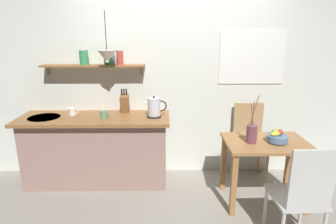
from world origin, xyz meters
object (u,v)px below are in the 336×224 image
object	(u,v)px
pendant_lamp	(107,56)
dining_table	(265,153)
dining_chair_near	(302,193)
twig_vase	(252,134)
dining_chair_far	(249,138)
fruit_bowl	(277,137)
coffee_mug_by_sink	(72,111)
electric_kettle	(154,108)
knife_block	(125,103)
coffee_mug_spare	(104,114)

from	to	relation	value
pendant_lamp	dining_table	bearing A→B (deg)	-13.34
dining_chair_near	twig_vase	world-z (taller)	twig_vase
twig_vase	dining_chair_far	bearing A→B (deg)	74.46
fruit_bowl	twig_vase	size ratio (longest dim) A/B	0.42
dining_table	coffee_mug_by_sink	size ratio (longest dim) A/B	6.88
pendant_lamp	coffee_mug_by_sink	bearing A→B (deg)	166.63
fruit_bowl	electric_kettle	size ratio (longest dim) A/B	0.81
fruit_bowl	twig_vase	distance (m)	0.29
electric_kettle	pendant_lamp	bearing A→B (deg)	-177.87
knife_block	dining_chair_near	bearing A→B (deg)	-38.03
twig_vase	coffee_mug_spare	xyz separation A→B (m)	(-1.66, 0.42, 0.09)
coffee_mug_by_sink	coffee_mug_spare	bearing A→B (deg)	-18.06
knife_block	coffee_mug_spare	distance (m)	0.33
fruit_bowl	dining_chair_far	bearing A→B (deg)	101.03
dining_chair_far	pendant_lamp	size ratio (longest dim) A/B	1.73
electric_kettle	coffee_mug_spare	size ratio (longest dim) A/B	2.18
twig_vase	pendant_lamp	xyz separation A→B (m)	(-1.58, 0.44, 0.78)
dining_chair_far	twig_vase	size ratio (longest dim) A/B	1.91
dining_table	knife_block	bearing A→B (deg)	158.93
dining_chair_near	electric_kettle	xyz separation A→B (m)	(-1.31, 1.14, 0.47)
dining_chair_far	knife_block	size ratio (longest dim) A/B	3.13
dining_table	dining_chair_near	xyz separation A→B (m)	(0.08, -0.70, -0.06)
dining_chair_far	fruit_bowl	size ratio (longest dim) A/B	4.56
coffee_mug_by_sink	coffee_mug_spare	world-z (taller)	same
electric_kettle	dining_chair_near	bearing A→B (deg)	-40.99
electric_kettle	coffee_mug_by_sink	world-z (taller)	electric_kettle
dining_chair_near	coffee_mug_by_sink	xyz separation A→B (m)	(-2.33, 1.24, 0.40)
electric_kettle	twig_vase	bearing A→B (deg)	-23.71
coffee_mug_by_sink	dining_table	bearing A→B (deg)	-13.35
fruit_bowl	dining_table	bearing A→B (deg)	171.06
twig_vase	fruit_bowl	bearing A→B (deg)	1.75
dining_chair_near	twig_vase	xyz separation A→B (m)	(-0.26, 0.68, 0.30)
twig_vase	knife_block	size ratio (longest dim) A/B	1.64
pendant_lamp	dining_chair_far	bearing A→B (deg)	5.18
electric_kettle	coffee_mug_by_sink	bearing A→B (deg)	174.58
fruit_bowl	electric_kettle	xyz separation A→B (m)	(-1.33, 0.45, 0.21)
dining_table	coffee_mug_spare	world-z (taller)	coffee_mug_spare
dining_chair_far	knife_block	bearing A→B (deg)	178.39
dining_table	dining_chair_far	world-z (taller)	dining_chair_far
dining_chair_far	coffee_mug_spare	size ratio (longest dim) A/B	8.08
coffee_mug_by_sink	coffee_mug_spare	distance (m)	0.44
twig_vase	coffee_mug_spare	world-z (taller)	twig_vase
dining_table	knife_block	world-z (taller)	knife_block
coffee_mug_spare	pendant_lamp	size ratio (longest dim) A/B	0.21
twig_vase	pendant_lamp	world-z (taller)	pendant_lamp
dining_table	electric_kettle	size ratio (longest dim) A/B	3.34
twig_vase	knife_block	xyz separation A→B (m)	(-1.43, 0.65, 0.18)
knife_block	twig_vase	bearing A→B (deg)	-24.27
coffee_mug_spare	pendant_lamp	bearing A→B (deg)	14.15
dining_table	pendant_lamp	size ratio (longest dim) A/B	1.56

